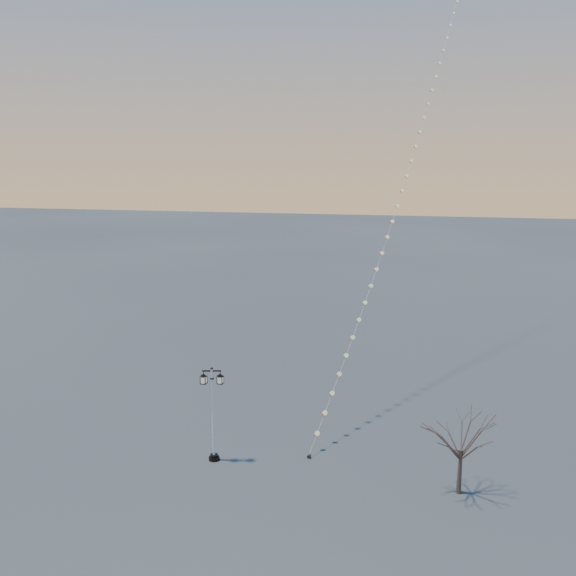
% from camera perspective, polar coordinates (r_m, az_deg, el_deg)
% --- Properties ---
extents(ground, '(300.00, 300.00, 0.00)m').
position_cam_1_polar(ground, '(31.20, -1.17, -17.14)').
color(ground, '#424243').
rests_on(ground, ground).
extents(street_lamp, '(1.25, 0.64, 5.02)m').
position_cam_1_polar(street_lamp, '(31.58, -7.08, -11.26)').
color(street_lamp, black).
rests_on(street_lamp, ground).
extents(bare_tree, '(2.36, 2.36, 3.92)m').
position_cam_1_polar(bare_tree, '(29.55, 16.03, -13.45)').
color(bare_tree, '#48352B').
rests_on(bare_tree, ground).
extents(kite_train, '(8.10, 31.85, 32.15)m').
position_cam_1_polar(kite_train, '(44.16, 11.19, 12.70)').
color(kite_train, black).
rests_on(kite_train, ground).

